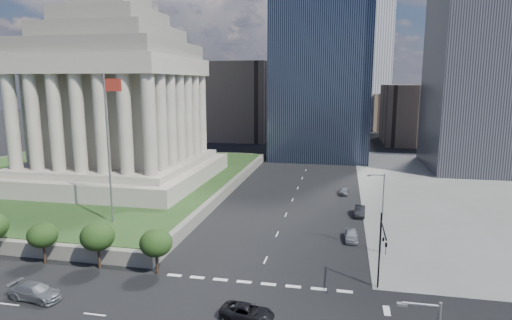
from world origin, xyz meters
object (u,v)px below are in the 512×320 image
(street_lamp_north, at_px, (381,209))
(parked_sedan_far, at_px, (344,191))
(parked_sedan_mid, at_px, (360,211))
(suv_grey, at_px, (35,292))
(war_memorial, at_px, (115,79))
(flagpole, at_px, (109,141))
(traffic_signal_ne, at_px, (382,246))
(parked_sedan_near, at_px, (351,235))
(pickup_truck, at_px, (247,312))

(street_lamp_north, bearing_deg, parked_sedan_far, 98.83)
(parked_sedan_mid, distance_m, parked_sedan_far, 13.23)
(street_lamp_north, distance_m, suv_grey, 38.63)
(war_memorial, bearing_deg, flagpole, -63.11)
(war_memorial, distance_m, traffic_signal_ne, 60.00)
(suv_grey, bearing_deg, parked_sedan_near, -47.36)
(suv_grey, distance_m, parked_sedan_far, 54.85)
(parked_sedan_mid, bearing_deg, suv_grey, -130.67)
(traffic_signal_ne, distance_m, suv_grey, 33.77)
(traffic_signal_ne, xyz_separation_m, parked_sedan_far, (-3.50, 39.16, -4.55))
(war_memorial, relative_size, suv_grey, 7.28)
(suv_grey, bearing_deg, traffic_signal_ne, -71.12)
(traffic_signal_ne, height_order, street_lamp_north, street_lamp_north)
(parked_sedan_near, bearing_deg, flagpole, -173.12)
(flagpole, bearing_deg, pickup_truck, -36.96)
(flagpole, xyz_separation_m, parked_sedan_far, (30.83, 28.86, -12.42))
(war_memorial, height_order, street_lamp_north, war_memorial)
(war_memorial, xyz_separation_m, flagpole, (12.17, -24.00, -8.29))
(traffic_signal_ne, height_order, suv_grey, traffic_signal_ne)
(pickup_truck, xyz_separation_m, parked_sedan_far, (8.28, 45.83, 0.02))
(street_lamp_north, distance_m, pickup_truck, 22.51)
(war_memorial, relative_size, street_lamp_north, 3.90)
(parked_sedan_far, bearing_deg, parked_sedan_mid, -74.82)
(flagpole, height_order, pickup_truck, flagpole)
(street_lamp_north, relative_size, pickup_truck, 2.06)
(parked_sedan_mid, bearing_deg, parked_sedan_far, 103.65)
(street_lamp_north, bearing_deg, suv_grey, -150.96)
(pickup_truck, height_order, parked_sedan_far, parked_sedan_far)
(street_lamp_north, height_order, suv_grey, street_lamp_north)
(parked_sedan_mid, height_order, parked_sedan_far, parked_sedan_mid)
(war_memorial, distance_m, flagpole, 28.16)
(war_memorial, relative_size, parked_sedan_far, 9.53)
(traffic_signal_ne, bearing_deg, parked_sedan_far, 95.11)
(traffic_signal_ne, relative_size, pickup_truck, 1.65)
(parked_sedan_far, bearing_deg, traffic_signal_ne, -80.61)
(parked_sedan_mid, bearing_deg, pickup_truck, -105.41)
(war_memorial, bearing_deg, parked_sedan_near, -23.78)
(suv_grey, xyz_separation_m, parked_sedan_far, (29.17, 46.45, -0.08))
(pickup_truck, bearing_deg, street_lamp_north, -26.94)
(pickup_truck, bearing_deg, flagpole, 61.13)
(pickup_truck, relative_size, parked_sedan_mid, 1.07)
(parked_sedan_mid, bearing_deg, war_memorial, 172.62)
(flagpole, bearing_deg, street_lamp_north, 1.63)
(street_lamp_north, height_order, pickup_truck, street_lamp_north)
(traffic_signal_ne, xyz_separation_m, pickup_truck, (-11.78, -6.67, -4.57))
(parked_sedan_mid, relative_size, parked_sedan_far, 1.11)
(pickup_truck, bearing_deg, parked_sedan_far, -2.14)
(parked_sedan_far, bearing_deg, suv_grey, -117.85)
(traffic_signal_ne, xyz_separation_m, suv_grey, (-32.67, -7.29, -4.47))
(pickup_truck, height_order, parked_sedan_near, parked_sedan_near)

